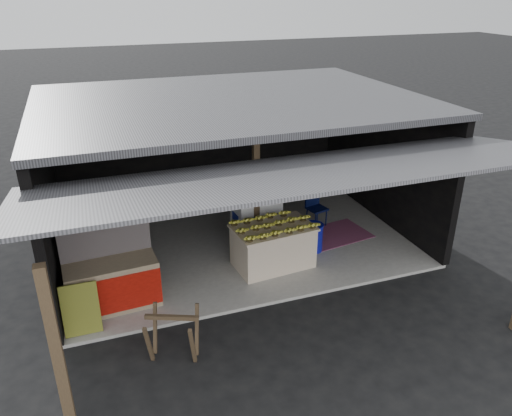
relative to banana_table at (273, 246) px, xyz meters
name	(u,v)px	position (x,y,z in m)	size (l,w,h in m)	color
ground	(277,304)	(-0.37, -1.13, -0.47)	(80.00, 80.00, 0.00)	black
concrete_slab	(233,238)	(-0.37, 1.37, -0.44)	(7.00, 5.00, 0.06)	gray
shophouse	(227,140)	(-0.37, 1.69, 1.63)	(7.40, 7.29, 3.02)	black
banana_table	(273,246)	(0.00, 0.00, 0.00)	(1.56, 1.05, 0.82)	beige
banana_pile	(273,223)	(0.00, 0.00, 0.49)	(1.36, 0.82, 0.16)	yellow
white_crate	(256,219)	(0.03, 1.04, 0.10)	(0.96, 0.69, 1.01)	white
neighbor_stall	(112,282)	(-2.97, -0.33, 0.05)	(1.51, 0.76, 1.51)	#998466
green_signboard	(81,309)	(-3.49, -0.89, 0.01)	(0.55, 0.04, 0.83)	black
sawhorse	(173,332)	(-2.27, -1.88, 0.01)	(0.87, 0.86, 0.75)	brown
water_barrel	(313,238)	(0.97, 0.27, -0.13)	(0.38, 0.38, 0.55)	#0D1194
plastic_chair	(315,204)	(1.52, 1.36, 0.07)	(0.46, 0.46, 0.81)	#091035
magenta_rug	(333,235)	(1.68, 0.73, -0.40)	(1.50, 1.00, 0.01)	maroon
picture_frames	(195,124)	(-0.53, 3.77, 1.46)	(1.62, 0.04, 0.46)	black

